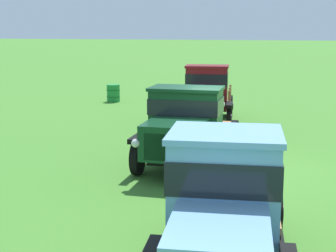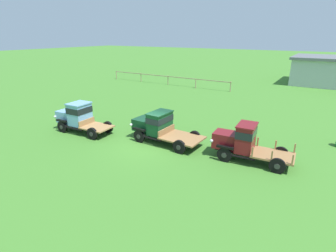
{
  "view_description": "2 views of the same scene",
  "coord_description": "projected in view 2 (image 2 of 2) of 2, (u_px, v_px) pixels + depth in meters",
  "views": [
    {
      "loc": [
        -12.78,
        -1.05,
        3.66
      ],
      "look_at": [
        0.48,
        1.8,
        1.0
      ],
      "focal_mm": 55.0,
      "sensor_mm": 36.0,
      "label": 1
    },
    {
      "loc": [
        9.67,
        -12.9,
        7.1
      ],
      "look_at": [
        0.48,
        1.8,
        1.0
      ],
      "focal_mm": 28.0,
      "sensor_mm": 36.0,
      "label": 2
    }
  ],
  "objects": [
    {
      "name": "vintage_truck_foreground_near",
      "position": [
        78.0,
        117.0,
        19.9
      ],
      "size": [
        4.88,
        2.09,
        2.26
      ],
      "color": "black",
      "rests_on": "ground"
    },
    {
      "name": "ground_plane",
      "position": [
        148.0,
        146.0,
        17.51
      ],
      "size": [
        240.0,
        240.0,
        0.0
      ],
      "primitive_type": "plane",
      "color": "#3D7528"
    },
    {
      "name": "vintage_truck_second_in_line",
      "position": [
        159.0,
        126.0,
        18.11
      ],
      "size": [
        5.26,
        2.37,
        2.11
      ],
      "color": "black",
      "rests_on": "ground"
    },
    {
      "name": "paddock_fence",
      "position": [
        167.0,
        78.0,
        38.6
      ],
      "size": [
        19.72,
        0.4,
        1.34
      ],
      "color": "#997F60",
      "rests_on": "ground"
    },
    {
      "name": "vintage_truck_midrow_center",
      "position": [
        243.0,
        141.0,
        15.4
      ],
      "size": [
        4.78,
        2.15,
        2.22
      ],
      "color": "black",
      "rests_on": "ground"
    }
  ]
}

